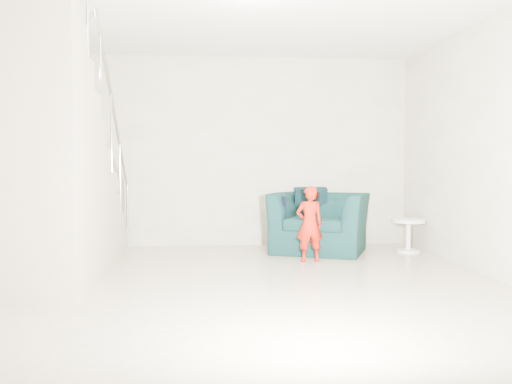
{
  "coord_description": "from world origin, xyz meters",
  "views": [
    {
      "loc": [
        -0.43,
        -5.03,
        1.18
      ],
      "look_at": [
        0.15,
        1.2,
        0.85
      ],
      "focal_mm": 38.0,
      "sensor_mm": 36.0,
      "label": 1
    }
  ],
  "objects_px": {
    "staircase": "(48,187)",
    "toddler": "(310,224)",
    "side_table": "(408,230)",
    "armchair": "(320,222)"
  },
  "relations": [
    {
      "from": "side_table",
      "to": "staircase",
      "type": "relative_size",
      "value": 0.12
    },
    {
      "from": "side_table",
      "to": "toddler",
      "type": "bearing_deg",
      "value": -158.45
    },
    {
      "from": "toddler",
      "to": "side_table",
      "type": "height_order",
      "value": "toddler"
    },
    {
      "from": "toddler",
      "to": "staircase",
      "type": "xyz_separation_m",
      "value": [
        -2.81,
        -0.78,
        0.49
      ]
    },
    {
      "from": "armchair",
      "to": "side_table",
      "type": "bearing_deg",
      "value": 15.42
    },
    {
      "from": "armchair",
      "to": "staircase",
      "type": "relative_size",
      "value": 0.33
    },
    {
      "from": "toddler",
      "to": "side_table",
      "type": "relative_size",
      "value": 2.05
    },
    {
      "from": "staircase",
      "to": "side_table",
      "type": "bearing_deg",
      "value": 17.64
    },
    {
      "from": "toddler",
      "to": "staircase",
      "type": "height_order",
      "value": "staircase"
    },
    {
      "from": "staircase",
      "to": "toddler",
      "type": "bearing_deg",
      "value": 15.55
    }
  ]
}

